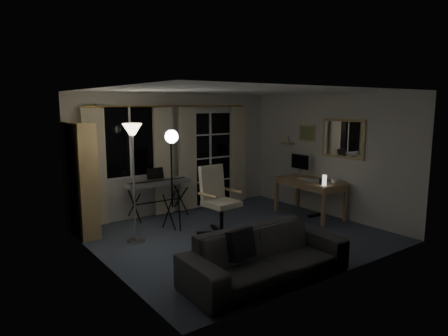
# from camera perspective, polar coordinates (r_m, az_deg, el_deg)

# --- Properties ---
(floor) EXTENTS (4.50, 4.00, 0.02)m
(floor) POSITION_cam_1_polar(r_m,az_deg,el_deg) (6.83, 2.04, -9.69)
(floor) COLOR #3B4556
(floor) RESTS_ON ground
(window) EXTENTS (1.20, 0.08, 1.40)m
(window) POSITION_cam_1_polar(r_m,az_deg,el_deg) (7.68, -13.37, 3.70)
(window) COLOR white
(window) RESTS_ON floor
(french_door) EXTENTS (1.32, 0.09, 2.11)m
(french_door) POSITION_cam_1_polar(r_m,az_deg,el_deg) (8.58, -2.11, 1.30)
(french_door) COLOR white
(french_door) RESTS_ON floor
(curtains) EXTENTS (3.60, 0.07, 2.13)m
(curtains) POSITION_cam_1_polar(r_m,az_deg,el_deg) (8.04, -7.00, 1.20)
(curtains) COLOR gold
(curtains) RESTS_ON floor
(bookshelf) EXTENTS (0.34, 0.90, 1.90)m
(bookshelf) POSITION_cam_1_polar(r_m,az_deg,el_deg) (7.06, -20.04, -1.98)
(bookshelf) COLOR tan
(bookshelf) RESTS_ON floor
(torchiere_lamp) EXTENTS (0.38, 0.38, 1.90)m
(torchiere_lamp) POSITION_cam_1_polar(r_m,az_deg,el_deg) (6.38, -12.90, 2.89)
(torchiere_lamp) COLOR #B2B2B7
(torchiere_lamp) RESTS_ON floor
(keyboard_piano) EXTENTS (1.27, 0.63, 0.92)m
(keyboard_piano) POSITION_cam_1_polar(r_m,az_deg,el_deg) (7.72, -9.46, -2.19)
(keyboard_piano) COLOR black
(keyboard_piano) RESTS_ON floor
(studio_light) EXTENTS (0.41, 0.42, 1.81)m
(studio_light) POSITION_cam_1_polar(r_m,az_deg,el_deg) (6.84, -7.52, 2.83)
(studio_light) COLOR black
(studio_light) RESTS_ON floor
(office_chair) EXTENTS (0.80, 0.81, 1.17)m
(office_chair) POSITION_cam_1_polar(r_m,az_deg,el_deg) (6.75, -1.14, -3.74)
(office_chair) COLOR black
(office_chair) RESTS_ON floor
(desk) EXTENTS (0.74, 1.38, 0.73)m
(desk) POSITION_cam_1_polar(r_m,az_deg,el_deg) (8.00, 12.18, -2.30)
(desk) COLOR tan
(desk) RESTS_ON floor
(monitor) EXTENTS (0.18, 0.52, 0.45)m
(monitor) POSITION_cam_1_polar(r_m,az_deg,el_deg) (8.39, 10.87, 0.79)
(monitor) COLOR silver
(monitor) RESTS_ON desk
(desk_clutter) EXTENTS (0.45, 0.82, 0.92)m
(desk_clutter) POSITION_cam_1_polar(r_m,az_deg,el_deg) (7.83, 13.05, -3.09)
(desk_clutter) COLOR white
(desk_clutter) RESTS_ON desk
(mug) EXTENTS (0.12, 0.10, 0.12)m
(mug) POSITION_cam_1_polar(r_m,az_deg,el_deg) (7.74, 15.47, -1.69)
(mug) COLOR silver
(mug) RESTS_ON desk
(wall_mirror) EXTENTS (0.04, 0.94, 0.74)m
(wall_mirror) POSITION_cam_1_polar(r_m,az_deg,el_deg) (7.84, 16.64, 4.04)
(wall_mirror) COLOR tan
(wall_mirror) RESTS_ON floor
(framed_print) EXTENTS (0.03, 0.42, 0.32)m
(framed_print) POSITION_cam_1_polar(r_m,az_deg,el_deg) (8.42, 11.81, 4.90)
(framed_print) COLOR tan
(framed_print) RESTS_ON floor
(wall_shelf) EXTENTS (0.16, 0.30, 0.18)m
(wall_shelf) POSITION_cam_1_polar(r_m,az_deg,el_deg) (8.73, 9.03, 3.85)
(wall_shelf) COLOR tan
(wall_shelf) RESTS_ON floor
(sofa) EXTENTS (2.19, 0.69, 0.85)m
(sofa) POSITION_cam_1_polar(r_m,az_deg,el_deg) (5.10, 5.99, -11.21)
(sofa) COLOR #303032
(sofa) RESTS_ON floor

